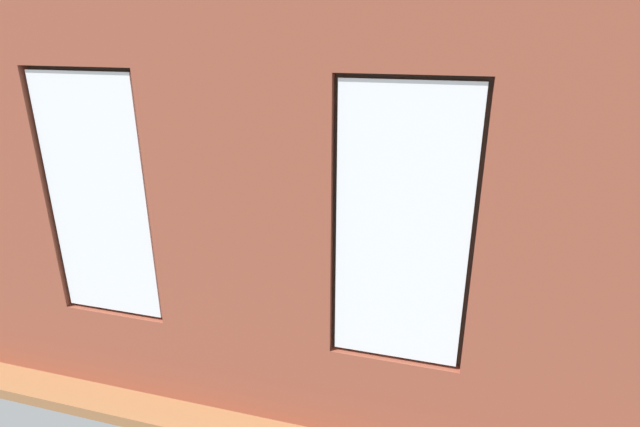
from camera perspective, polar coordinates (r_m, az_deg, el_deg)
The scene contains 21 objects.
ground_plane at distance 6.41m, azimuth 1.03°, elevation -6.99°, with size 7.23×5.80×0.10m, color #99663D.
brick_wall_with_windows at distance 3.56m, azimuth -9.07°, elevation -1.45°, with size 6.63×0.30×3.24m.
white_wall_right at distance 7.19m, azimuth -25.68°, elevation 8.17°, with size 0.10×4.80×3.24m, color silver.
couch_by_window at distance 4.99m, azimuth -13.81°, elevation -11.37°, with size 2.06×0.87×0.80m.
couch_left at distance 6.15m, azimuth 25.37°, elevation -6.44°, with size 0.98×2.11×0.80m.
coffee_table at distance 6.04m, azimuth 0.26°, elevation -4.50°, with size 1.47×0.86×0.40m.
cup_ceramic at distance 6.14m, azimuth -1.13°, elevation -3.07°, with size 0.09×0.09×0.11m, color #B23D38.
candle_jar at distance 5.86m, azimuth 0.97°, elevation -4.20°, with size 0.08×0.08×0.12m, color #B7333D.
table_plant_small at distance 6.03m, azimuth 4.35°, elevation -3.06°, with size 0.13×0.13×0.19m.
remote_silver at distance 6.03m, azimuth -4.12°, elevation -4.04°, with size 0.05×0.17×0.02m, color #B2B2B7.
remote_black at distance 6.02m, azimuth 0.26°, elevation -4.02°, with size 0.05×0.17×0.02m, color black.
media_console at distance 7.39m, azimuth -22.14°, elevation -1.78°, with size 0.95×0.42×0.59m, color black.
tv_flatscreen at distance 7.19m, azimuth -22.83°, elevation 3.15°, with size 1.10×0.20×0.73m.
potted_plant_corner_far_left at distance 4.45m, azimuth 31.50°, elevation -14.63°, with size 0.72×0.72×0.87m.
potted_plant_by_left_couch at distance 7.42m, azimuth 20.77°, elevation -0.78°, with size 0.39×0.39×0.56m.
potted_plant_mid_room_small at distance 7.00m, azimuth 9.63°, elevation 0.50°, with size 0.46×0.46×0.81m.
potted_plant_between_couches at distance 4.29m, azimuth 3.54°, elevation -7.95°, with size 1.11×1.08×1.48m.
potted_plant_corner_near_left at distance 7.89m, azimuth 24.69°, elevation 1.22°, with size 1.02×1.03×1.04m.
potted_plant_foreground_right at distance 8.70m, azimuth -13.07°, elevation 5.41°, with size 0.77×0.77×1.11m.
potted_plant_near_tv at distance 6.26m, azimuth -23.61°, elevation -2.39°, with size 0.95×0.78×1.15m.
potted_plant_beside_window_right at distance 5.46m, azimuth -26.59°, elevation -5.80°, with size 1.04×1.02×1.25m.
Camera 1 is at (-1.41, 5.51, 2.92)m, focal length 28.00 mm.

